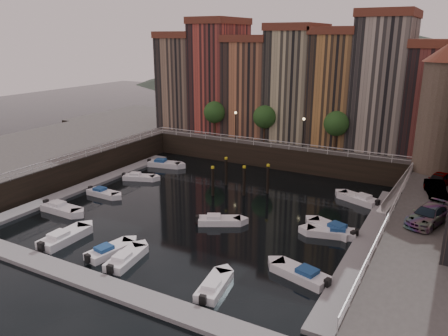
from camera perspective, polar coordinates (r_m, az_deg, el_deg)
The scene contains 30 objects.
ground at distance 46.32m, azimuth -1.76°, elevation -5.12°, with size 200.00×200.00×0.00m, color black.
quay_far at distance 68.50m, azimuth 9.37°, elevation 3.27°, with size 80.00×20.00×3.00m, color black.
quay_left at distance 62.98m, azimuth -25.29°, elevation 0.65°, with size 20.00×36.00×3.00m, color black.
dock_left at distance 55.15m, azimuth -16.97°, elevation -2.03°, with size 2.00×28.00×0.35m, color gray.
dock_right at distance 40.22m, azimuth 18.03°, elevation -9.29°, with size 2.00×28.00×0.35m, color gray.
dock_near at distance 34.26m, azimuth -16.83°, elevation -14.00°, with size 30.00×2.00×0.35m, color gray.
mountains at distance 148.60m, azimuth 21.47°, elevation 12.11°, with size 145.00×100.00×18.00m.
far_terrace at distance 63.55m, azimuth 11.86°, elevation 10.76°, with size 48.70×10.30×17.50m.
corner_tower at distance 51.95m, azimuth 26.63°, elevation 7.19°, with size 5.20×5.20×13.80m.
promenade_trees at distance 60.80m, azimuth 5.89°, elevation 6.59°, with size 21.20×3.20×5.20m.
street_lamps at distance 59.89m, azimuth 5.79°, elevation 5.77°, with size 10.36×0.36×4.18m.
railings at distance 49.13m, azimuth 1.10°, elevation 0.86°, with size 36.08×34.04×0.52m.
gangway at distance 49.63m, azimuth 21.77°, elevation -2.49°, with size 2.78×8.32×3.73m.
mooring_pilings at distance 50.10m, azimuth 1.79°, elevation -1.39°, with size 5.93×4.36×3.78m.
boat_left_1 at distance 47.90m, azimuth -20.51°, elevation -5.01°, with size 4.80×1.80×1.10m.
boat_left_2 at distance 51.27m, azimuth -15.55°, elevation -3.16°, with size 4.16×1.58×0.95m.
boat_left_3 at distance 55.86m, azimuth -11.09°, elevation -1.19°, with size 4.24×2.80×0.96m.
boat_left_4 at distance 60.91m, azimuth -7.86°, elevation 0.53°, with size 4.88×2.63×1.09m.
boat_right_1 at distance 33.87m, azimuth 10.09°, elevation -13.50°, with size 4.85×2.86×1.09m.
boat_right_2 at distance 40.99m, azimuth 13.96°, elevation -8.16°, with size 4.61×2.65×1.03m.
boat_right_3 at distance 41.70m, azimuth 13.99°, elevation -7.69°, with size 4.76×3.16×1.08m.
boat_right_4 at distance 49.72m, azimuth 17.25°, elevation -3.89°, with size 4.76×3.20×1.08m.
boat_near_0 at distance 41.23m, azimuth -20.19°, elevation -8.51°, with size 1.90×5.11×1.17m.
boat_near_1 at distance 37.88m, azimuth -14.80°, elevation -10.41°, with size 2.28×4.45×1.00m.
boat_near_2 at distance 36.34m, azimuth -12.72°, elevation -11.47°, with size 2.19×4.55×1.02m.
boat_near_3 at distance 32.03m, azimuth -1.35°, elevation -15.21°, with size 2.15×4.38×0.98m.
car_a at distance 47.78m, azimuth 26.19°, elevation -1.52°, with size 1.63×4.06×1.38m, color gray.
car_b at distance 45.04m, azimuth 25.89°, elevation -2.55°, with size 1.43×4.09×1.35m, color gray.
car_c at distance 38.16m, azimuth 25.12°, elevation -5.72°, with size 2.04×5.02×1.46m, color gray.
boat_extra_892 at distance 42.23m, azimuth -0.75°, elevation -6.88°, with size 4.30×3.32×0.99m.
Camera 1 is at (21.97, -36.91, 17.34)m, focal length 35.00 mm.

